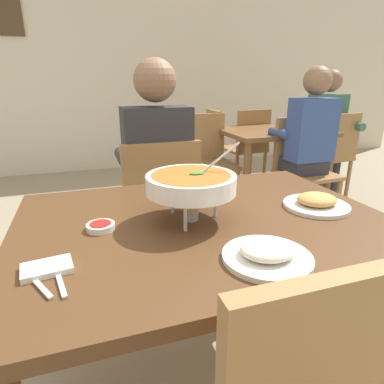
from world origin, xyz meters
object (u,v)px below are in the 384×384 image
object	(u,v)px
appetizer_plate	(316,202)
chair_bg_left	(332,151)
chair_bg_right	(248,144)
patron_bg_left	(328,127)
rice_plate	(267,253)
chair_bg_window	(208,156)
chair_bg_middle	(301,164)
patron_bg_middle	(308,138)
curry_bowl	(191,184)
sauce_dish	(101,226)
dining_table_main	(205,246)
chair_diner_main	(159,207)
diner_main	(156,165)
dining_table_far	(272,143)
chair_bg_corner	(204,146)

from	to	relation	value
appetizer_plate	chair_bg_left	xyz separation A→B (m)	(1.60, 1.75, -0.25)
chair_bg_right	patron_bg_left	bearing A→B (deg)	-39.78
rice_plate	chair_bg_window	bearing A→B (deg)	72.77
chair_bg_middle	chair_bg_right	bearing A→B (deg)	89.96
chair_bg_middle	patron_bg_middle	distance (m)	0.25
curry_bowl	sauce_dish	bearing A→B (deg)	176.91
dining_table_main	chair_bg_window	xyz separation A→B (m)	(0.75, 1.94, -0.13)
chair_diner_main	chair_bg_window	xyz separation A→B (m)	(0.75, 1.18, 0.00)
dining_table_main	appetizer_plate	xyz separation A→B (m)	(0.43, -0.03, 0.12)
diner_main	rice_plate	xyz separation A→B (m)	(0.06, -1.09, 0.02)
patron_bg_middle	appetizer_plate	bearing A→B (deg)	-125.97
chair_bg_middle	patron_bg_middle	xyz separation A→B (m)	(-0.02, -0.08, 0.24)
dining_table_far	chair_bg_right	bearing A→B (deg)	88.58
dining_table_far	chair_bg_right	size ratio (longest dim) A/B	1.11
chair_diner_main	chair_bg_middle	distance (m)	1.54
chair_bg_corner	dining_table_far	bearing A→B (deg)	-46.26
chair_bg_middle	diner_main	bearing A→B (deg)	-157.52
rice_plate	chair_bg_right	xyz separation A→B (m)	(1.36, 2.68, -0.25)
chair_bg_corner	dining_table_main	bearing A→B (deg)	-110.27
dining_table_far	sauce_dish	bearing A→B (deg)	-133.95
chair_diner_main	chair_bg_corner	bearing A→B (deg)	61.67
dining_table_main	diner_main	bearing A→B (deg)	90.00
curry_bowl	sauce_dish	world-z (taller)	curry_bowl
dining_table_main	patron_bg_middle	world-z (taller)	patron_bg_middle
curry_bowl	chair_bg_right	bearing A→B (deg)	58.21
dining_table_far	chair_bg_left	distance (m)	0.65
diner_main	appetizer_plate	distance (m)	0.92
chair_bg_middle	chair_bg_corner	xyz separation A→B (m)	(-0.53, 1.02, 0.00)
sauce_dish	chair_bg_corner	bearing A→B (deg)	62.46
chair_diner_main	chair_bg_left	size ratio (longest dim) A/B	1.00
chair_bg_left	dining_table_main	bearing A→B (deg)	-139.89
chair_bg_left	patron_bg_middle	xyz separation A→B (m)	(-0.64, -0.42, 0.24)
sauce_dish	chair_bg_left	distance (m)	2.93
sauce_dish	patron_bg_middle	bearing A→B (deg)	35.99
dining_table_main	chair_bg_right	bearing A→B (deg)	59.19
chair_bg_left	chair_bg_corner	world-z (taller)	same
rice_plate	patron_bg_middle	distance (m)	2.08
chair_diner_main	patron_bg_left	bearing A→B (deg)	27.90
diner_main	patron_bg_middle	distance (m)	1.48
curry_bowl	chair_bg_middle	xyz separation A→B (m)	(1.46, 1.36, -0.36)
diner_main	sauce_dish	xyz separation A→B (m)	(-0.35, -0.76, 0.01)
chair_bg_left	chair_bg_right	xyz separation A→B (m)	(-0.62, 0.66, 0.00)
chair_bg_middle	chair_bg_right	distance (m)	1.00
chair_diner_main	curry_bowl	bearing A→B (deg)	-93.80
dining_table_far	chair_bg_corner	world-z (taller)	chair_bg_corner
chair_bg_corner	patron_bg_middle	xyz separation A→B (m)	(0.51, -1.10, 0.24)
curry_bowl	patron_bg_middle	size ratio (longest dim) A/B	0.25
appetizer_plate	dining_table_main	bearing A→B (deg)	175.95
appetizer_plate	patron_bg_left	size ratio (longest dim) A/B	0.18
appetizer_plate	chair_diner_main	bearing A→B (deg)	118.91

